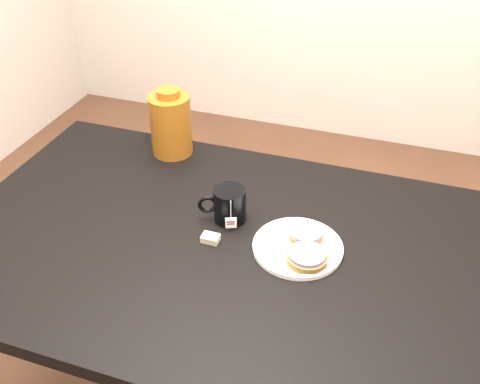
# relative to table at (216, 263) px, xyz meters

# --- Properties ---
(table) EXTENTS (1.40, 0.90, 0.75)m
(table) POSITION_rel_table_xyz_m (0.00, 0.00, 0.00)
(table) COLOR black
(table) RESTS_ON ground_plane
(plate) EXTENTS (0.23, 0.23, 0.02)m
(plate) POSITION_rel_table_xyz_m (0.21, 0.03, 0.09)
(plate) COLOR white
(plate) RESTS_ON table
(bagel_back) EXTENTS (0.11, 0.11, 0.03)m
(bagel_back) POSITION_rel_table_xyz_m (0.22, 0.06, 0.11)
(bagel_back) COLOR brown
(bagel_back) RESTS_ON plate
(bagel_front) EXTENTS (0.14, 0.14, 0.03)m
(bagel_front) POSITION_rel_table_xyz_m (0.25, -0.02, 0.11)
(bagel_front) COLOR brown
(bagel_front) RESTS_ON plate
(mug) EXTENTS (0.14, 0.11, 0.10)m
(mug) POSITION_rel_table_xyz_m (0.01, 0.09, 0.13)
(mug) COLOR black
(mug) RESTS_ON table
(teabag_pouch) EXTENTS (0.05, 0.03, 0.02)m
(teabag_pouch) POSITION_rel_table_xyz_m (-0.01, -0.01, 0.09)
(teabag_pouch) COLOR #C6B793
(teabag_pouch) RESTS_ON table
(bagel_package) EXTENTS (0.15, 0.15, 0.22)m
(bagel_package) POSITION_rel_table_xyz_m (-0.28, 0.37, 0.18)
(bagel_package) COLOR #5E2F0C
(bagel_package) RESTS_ON table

